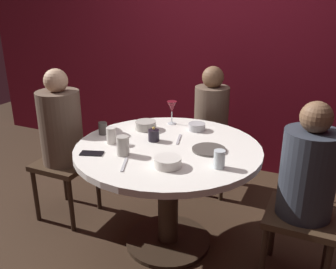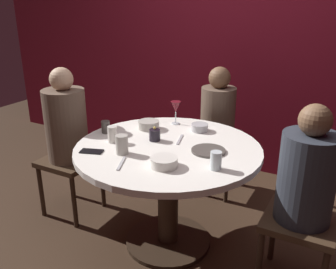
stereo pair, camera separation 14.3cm
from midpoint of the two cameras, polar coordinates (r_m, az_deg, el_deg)
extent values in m
plane|color=#382619|center=(2.74, 1.56, -16.42)|extent=(8.00, 8.00, 0.00)
cube|color=maroon|center=(3.60, 13.01, 14.58)|extent=(6.00, 0.10, 2.60)
cylinder|color=white|center=(2.37, 1.72, -2.28)|extent=(1.21, 1.21, 0.04)
cylinder|color=#332319|center=(2.54, 1.63, -10.05)|extent=(0.14, 0.14, 0.71)
cylinder|color=#2D2116|center=(2.73, 1.56, -16.17)|extent=(0.60, 0.60, 0.03)
cube|color=#3F2D1E|center=(2.95, -13.76, -3.99)|extent=(0.40, 0.40, 0.04)
cylinder|color=brown|center=(2.84, -14.25, 1.41)|extent=(0.31, 0.31, 0.55)
sphere|color=tan|center=(2.75, -14.89, 8.34)|extent=(0.17, 0.17, 0.17)
cylinder|color=#332319|center=(3.05, -17.92, -8.46)|extent=(0.04, 0.04, 0.43)
cylinder|color=#332319|center=(2.84, -13.04, -10.27)|extent=(0.04, 0.04, 0.43)
cylinder|color=#332319|center=(3.26, -13.68, -6.05)|extent=(0.04, 0.04, 0.43)
cylinder|color=#332319|center=(3.06, -8.87, -7.52)|extent=(0.04, 0.04, 0.43)
cube|color=#3F2D1E|center=(3.24, 8.82, -1.35)|extent=(0.40, 0.40, 0.04)
cylinder|color=brown|center=(3.15, 9.07, 3.01)|extent=(0.29, 0.29, 0.48)
sphere|color=brown|center=(3.07, 9.41, 8.71)|extent=(0.18, 0.18, 0.18)
cylinder|color=#332319|center=(3.53, 6.98, -3.49)|extent=(0.04, 0.04, 0.43)
cylinder|color=#332319|center=(3.24, 4.72, -5.66)|extent=(0.04, 0.04, 0.43)
cylinder|color=#332319|center=(3.43, 12.26, -4.54)|extent=(0.04, 0.04, 0.43)
cylinder|color=#332319|center=(3.14, 10.44, -6.90)|extent=(0.04, 0.04, 0.43)
cube|color=#3F2D1E|center=(2.29, 21.68, -12.49)|extent=(0.40, 0.40, 0.04)
cylinder|color=#2D333D|center=(2.16, 22.63, -6.34)|extent=(0.31, 0.31, 0.51)
sphere|color=brown|center=(2.04, 23.89, 2.03)|extent=(0.17, 0.17, 0.17)
cylinder|color=#332319|center=(2.56, 25.40, -15.67)|extent=(0.04, 0.04, 0.43)
cylinder|color=#332319|center=(2.58, 17.69, -14.26)|extent=(0.04, 0.04, 0.43)
cylinder|color=#332319|center=(2.30, 15.87, -18.73)|extent=(0.04, 0.04, 0.43)
cylinder|color=black|center=(2.44, -0.42, -0.10)|extent=(0.08, 0.08, 0.08)
sphere|color=#F9D159|center=(2.42, -0.42, 1.02)|extent=(0.02, 0.02, 0.02)
cylinder|color=silver|center=(2.78, 2.67, 1.72)|extent=(0.06, 0.06, 0.01)
cylinder|color=silver|center=(2.77, 2.69, 2.66)|extent=(0.01, 0.01, 0.09)
cone|color=maroon|center=(2.74, 2.72, 4.35)|extent=(0.08, 0.08, 0.08)
cylinder|color=#4C4742|center=(2.30, 8.09, -2.52)|extent=(0.21, 0.21, 0.01)
cube|color=black|center=(2.31, -10.13, -2.63)|extent=(0.16, 0.11, 0.01)
cylinder|color=#B7B7BC|center=(2.64, 6.51, 1.09)|extent=(0.12, 0.12, 0.05)
cylinder|color=#B2ADA3|center=(2.66, -1.50, 1.51)|extent=(0.15, 0.15, 0.06)
cylinder|color=silver|center=(2.07, 1.37, -4.35)|extent=(0.16, 0.16, 0.06)
cylinder|color=silver|center=(2.06, 9.47, -4.05)|extent=(0.06, 0.06, 0.11)
cylinder|color=silver|center=(2.43, -7.02, 0.02)|extent=(0.06, 0.06, 0.11)
cylinder|color=#B2ADA3|center=(2.24, -5.41, -1.59)|extent=(0.08, 0.08, 0.12)
cylinder|color=#4C4742|center=(2.61, -8.18, 1.16)|extent=(0.06, 0.06, 0.09)
cube|color=#B7B7BC|center=(2.12, -5.40, -4.53)|extent=(0.08, 0.17, 0.01)
cube|color=#B7B7BC|center=(2.47, 3.51, -0.80)|extent=(0.06, 0.18, 0.01)
camera|label=1|loc=(0.07, -88.25, 0.66)|focal=39.03mm
camera|label=2|loc=(0.07, 91.75, -0.66)|focal=39.03mm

